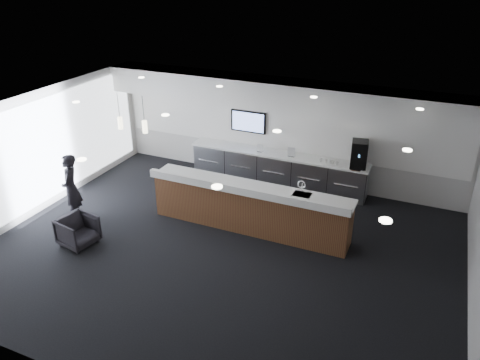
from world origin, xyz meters
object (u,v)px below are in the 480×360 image
at_px(armchair, 78,231).
at_px(lounge_guest, 71,189).
at_px(coffee_machine, 359,154).
at_px(service_counter, 249,207).

distance_m(armchair, lounge_guest, 1.26).
height_order(coffee_machine, armchair, coffee_machine).
bearing_deg(service_counter, armchair, -146.19).
xyz_separation_m(armchair, lounge_guest, (-0.81, 0.81, 0.52)).
height_order(coffee_machine, lounge_guest, lounge_guest).
distance_m(service_counter, armchair, 3.90).
bearing_deg(armchair, service_counter, -46.54).
bearing_deg(armchair, lounge_guest, 54.90).
bearing_deg(coffee_machine, service_counter, -138.03).
relative_size(armchair, lounge_guest, 0.43).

